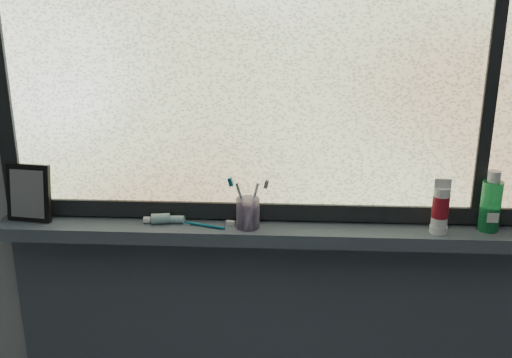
{
  "coord_description": "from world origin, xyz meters",
  "views": [
    {
      "loc": [
        0.05,
        -0.32,
        1.65
      ],
      "look_at": [
        -0.03,
        1.05,
        1.22
      ],
      "focal_mm": 40.0,
      "sensor_mm": 36.0,
      "label": 1
    }
  ],
  "objects_px": {
    "mouthwash_bottle": "(491,201)",
    "vanity_mirror": "(29,193)",
    "cream_tube": "(441,204)",
    "toothbrush_cup": "(248,213)"
  },
  "relations": [
    {
      "from": "toothbrush_cup",
      "to": "mouthwash_bottle",
      "type": "distance_m",
      "value": 0.69
    },
    {
      "from": "toothbrush_cup",
      "to": "cream_tube",
      "type": "height_order",
      "value": "cream_tube"
    },
    {
      "from": "mouthwash_bottle",
      "to": "cream_tube",
      "type": "xyz_separation_m",
      "value": [
        -0.15,
        -0.03,
        -0.0
      ]
    },
    {
      "from": "vanity_mirror",
      "to": "toothbrush_cup",
      "type": "height_order",
      "value": "vanity_mirror"
    },
    {
      "from": "mouthwash_bottle",
      "to": "cream_tube",
      "type": "distance_m",
      "value": 0.15
    },
    {
      "from": "toothbrush_cup",
      "to": "vanity_mirror",
      "type": "bearing_deg",
      "value": 178.1
    },
    {
      "from": "mouthwash_bottle",
      "to": "vanity_mirror",
      "type": "bearing_deg",
      "value": -179.98
    },
    {
      "from": "vanity_mirror",
      "to": "toothbrush_cup",
      "type": "bearing_deg",
      "value": 6.08
    },
    {
      "from": "vanity_mirror",
      "to": "mouthwash_bottle",
      "type": "xyz_separation_m",
      "value": [
        1.34,
        0.0,
        0.0
      ]
    },
    {
      "from": "toothbrush_cup",
      "to": "cream_tube",
      "type": "xyz_separation_m",
      "value": [
        0.54,
        -0.01,
        0.04
      ]
    }
  ]
}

